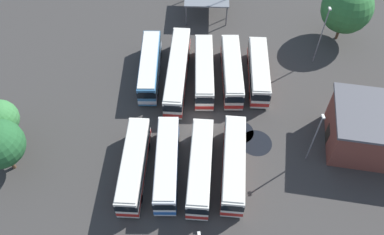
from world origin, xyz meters
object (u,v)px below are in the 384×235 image
Objects in this scene: lamp_post_by_building at (315,137)px; bus_row1_slot1 at (167,164)px; bus_row0_slot2 at (204,71)px; tree_northwest at (347,8)px; lamp_post_mid_lot at (322,34)px; tree_northeast at (0,118)px; depot_building at (378,130)px; bus_row1_slot2 at (200,167)px; bus_row0_slot0 at (150,67)px; bus_row0_slot3 at (232,71)px; bus_row1_slot0 at (134,165)px; bus_row0_slot4 at (258,71)px; bus_row1_slot3 at (234,164)px; bus_row0_slot1 at (178,70)px.

bus_row1_slot1 is at bearing -90.30° from lamp_post_by_building.
bus_row0_slot2 is 1.28× the size of tree_northwest.
bus_row0_slot2 is 1.26× the size of lamp_post_mid_lot.
tree_northwest reaches higher than tree_northeast.
bus_row1_slot1 is 17.34m from lamp_post_by_building.
lamp_post_mid_lot is 1.01× the size of tree_northwest.
bus_row1_slot2 is at bearing -85.16° from depot_building.
bus_row0_slot3 is (2.20, 11.39, -0.00)m from bus_row0_slot0.
bus_row1_slot0 is at bearing -88.60° from depot_building.
bus_row0_slot4 is at bearing 126.84° from bus_row1_slot0.
bus_row0_slot3 is at bearing 170.52° from bus_row1_slot3.
lamp_post_by_building reaches higher than bus_row0_slot2.
bus_row0_slot2 is at bearing 81.11° from bus_row0_slot1.
bus_row0_slot0 is 30.24m from tree_northwest.
tree_northwest is (-14.21, 47.72, 1.11)m from tree_northeast.
bus_row0_slot2 is 23.40m from tree_northwest.
bus_row0_slot0 is 1.43× the size of lamp_post_by_building.
bus_row0_slot2 is (0.57, 3.66, -0.00)m from bus_row0_slot1.
tree_northeast is (7.54, -25.62, 2.71)m from bus_row0_slot2.
tree_northeast reaches higher than depot_building.
bus_row1_slot1 is 3.93m from bus_row1_slot2.
bus_row0_slot2 is 17.27m from lamp_post_mid_lot.
bus_row1_slot1 is 28.68m from lamp_post_mid_lot.
bus_row1_slot2 is 13.60m from lamp_post_by_building.
bus_row0_slot1 is 1.34× the size of bus_row0_slot4.
lamp_post_mid_lot is (-16.53, 23.20, 3.34)m from bus_row1_slot1.
bus_row1_slot3 is at bearing 5.09° from bus_row0_slot2.
bus_row1_slot0 is at bearing -45.50° from bus_row0_slot3.
bus_row1_slot3 is 1.43× the size of lamp_post_by_building.
depot_building is (13.13, 15.51, 1.15)m from bus_row0_slot3.
bus_row0_slot1 is at bearing 169.81° from bus_row1_slot1.
lamp_post_mid_lot is (-2.00, 16.82, 3.34)m from bus_row0_slot2.
lamp_post_mid_lot is (-2.93, 9.23, 3.34)m from bus_row0_slot4.
tree_northeast reaches higher than bus_row0_slot4.
depot_building is (-1.91, 18.02, 1.15)m from bus_row1_slot3.
depot_building is (15.32, 26.90, 1.15)m from bus_row0_slot0.
bus_row0_slot0 is at bearing -163.93° from bus_row1_slot2.
depot_building is (12.62, 11.80, 1.15)m from bus_row0_slot4.
depot_building reaches higher than bus_row1_slot0.
tree_northwest is (-22.13, 20.72, 3.81)m from bus_row1_slot3.
bus_row1_slot2 is 26.26m from lamp_post_mid_lot.
bus_row0_slot0 is 7.71m from bus_row0_slot2.
lamp_post_mid_lot reaches higher than bus_row0_slot0.
depot_building is 45.44m from tree_northeast.
lamp_post_by_building is (0.35, 20.94, 2.78)m from bus_row1_slot0.
bus_row0_slot2 and bus_row0_slot3 have the same top height.
bus_row1_slot3 is (17.23, 8.88, -0.00)m from bus_row0_slot0.
bus_row1_slot3 is (0.93, 7.75, 0.00)m from bus_row1_slot1.
depot_building is at bearing 9.40° from lamp_post_mid_lot.
bus_row0_slot1 and bus_row1_slot0 have the same top height.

